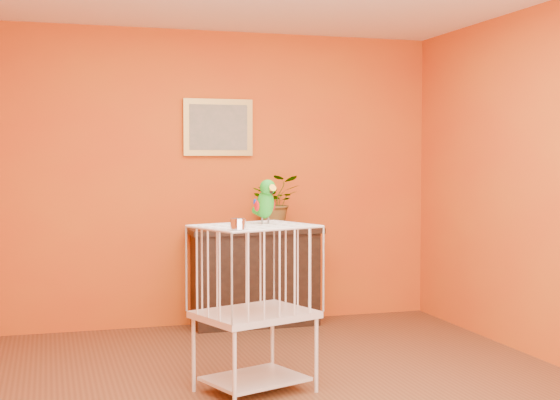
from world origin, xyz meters
name	(u,v)px	position (x,y,z in m)	size (l,w,h in m)	color
ground	(294,396)	(0.00, 0.00, 0.00)	(4.50, 4.50, 0.00)	brown
room_shell	(295,140)	(0.00, 0.00, 1.58)	(4.50, 4.50, 4.50)	#D15E13
console_cabinet	(255,277)	(0.29, 2.04, 0.43)	(1.17, 0.42, 0.86)	black
potted_plant	(277,207)	(0.47, 2.00, 1.05)	(0.42, 0.47, 0.36)	#26722D
framed_picture	(218,127)	(0.00, 2.22, 1.75)	(0.62, 0.04, 0.50)	gold
birdcage	(255,306)	(-0.22, 0.15, 0.55)	(0.82, 0.73, 1.05)	silver
feed_cup	(238,224)	(-0.39, -0.13, 1.09)	(0.09, 0.09, 0.06)	silver
parrot	(265,201)	(-0.11, 0.26, 1.20)	(0.15, 0.26, 0.29)	#59544C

